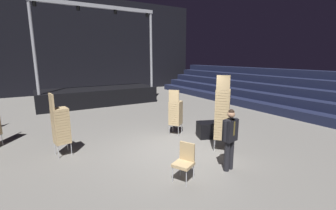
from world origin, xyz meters
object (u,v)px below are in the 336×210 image
object	(u,v)px
stage_riser	(98,94)
chair_stack_front_right	(61,125)
chair_stack_mid_right	(176,112)
man_with_tie	(230,136)
chair_stack_mid_left	(222,114)
loose_chair_near_man	(185,160)
equipment_road_case	(209,130)

from	to	relation	value
stage_riser	chair_stack_front_right	bearing A→B (deg)	-111.81
chair_stack_mid_right	chair_stack_front_right	bearing A→B (deg)	-127.93
man_with_tie	chair_stack_mid_left	world-z (taller)	chair_stack_mid_left
chair_stack_mid_left	loose_chair_near_man	distance (m)	2.42
equipment_road_case	stage_riser	bearing A→B (deg)	103.04
chair_stack_front_right	equipment_road_case	world-z (taller)	chair_stack_front_right
chair_stack_mid_right	equipment_road_case	world-z (taller)	chair_stack_mid_right
stage_riser	chair_stack_mid_left	distance (m)	9.95
chair_stack_mid_right	loose_chair_near_man	xyz separation A→B (m)	(-1.70, -3.07, -0.37)
chair_stack_front_right	equipment_road_case	distance (m)	5.20
man_with_tie	loose_chair_near_man	size ratio (longest dim) A/B	1.79
equipment_road_case	man_with_tie	bearing A→B (deg)	-119.51
chair_stack_front_right	equipment_road_case	size ratio (longest dim) A/B	2.18
man_with_tie	chair_stack_mid_right	world-z (taller)	chair_stack_mid_right
chair_stack_mid_left	stage_riser	bearing A→B (deg)	146.58
chair_stack_mid_left	equipment_road_case	bearing A→B (deg)	113.92
chair_stack_front_right	chair_stack_mid_right	xyz separation A→B (m)	(4.11, -0.10, -0.08)
stage_riser	chair_stack_mid_right	bearing A→B (deg)	-82.07
chair_stack_mid_left	equipment_road_case	size ratio (longest dim) A/B	2.75
equipment_road_case	loose_chair_near_man	size ratio (longest dim) A/B	0.95
chair_stack_front_right	chair_stack_mid_left	size ratio (longest dim) A/B	0.79
stage_riser	chair_stack_mid_left	xyz separation A→B (m)	(1.49, -9.82, 0.61)
man_with_tie	chair_stack_mid_right	xyz separation A→B (m)	(0.36, 3.25, -0.05)
loose_chair_near_man	equipment_road_case	bearing A→B (deg)	-77.99
stage_riser	chair_stack_front_right	xyz separation A→B (m)	(-3.04, -7.59, 0.35)
chair_stack_mid_left	chair_stack_mid_right	size ratio (longest dim) A/B	1.38
man_with_tie	equipment_road_case	bearing A→B (deg)	-129.78
stage_riser	man_with_tie	xyz separation A→B (m)	(0.71, -10.95, 0.32)
stage_riser	equipment_road_case	world-z (taller)	stage_riser
man_with_tie	equipment_road_case	size ratio (longest dim) A/B	1.88
chair_stack_mid_left	loose_chair_near_man	bearing A→B (deg)	-107.73
chair_stack_front_right	chair_stack_mid_left	xyz separation A→B (m)	(4.52, -2.23, 0.25)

